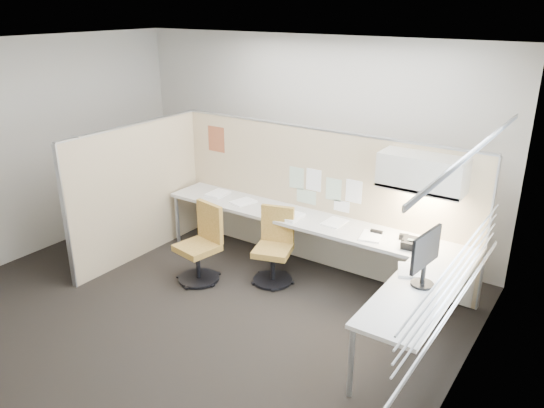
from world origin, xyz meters
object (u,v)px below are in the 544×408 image
Objects in this scene: desk at (326,239)px; chair_left at (202,246)px; chair_right at (274,248)px; monitor at (425,255)px; phone at (411,244)px.

chair_left is (-1.29, -0.71, -0.16)m from desk.
monitor reaches higher than chair_right.
chair_left reaches higher than phone.
chair_right is 2.07m from monitor.
phone is (-0.37, 0.71, -0.26)m from monitor.
chair_right is at bearing 85.20° from monitor.
phone is (1.00, 0.05, 0.18)m from desk.
chair_left is at bearing -167.80° from phone.
monitor is (1.93, -0.41, 0.62)m from chair_right.
monitor is 2.37× the size of phone.
desk is at bearing 6.39° from chair_right.
desk is 4.44× the size of chair_right.
chair_left reaches higher than chair_right.
desk is 7.45× the size of monitor.
phone is (2.29, 0.77, 0.34)m from chair_left.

